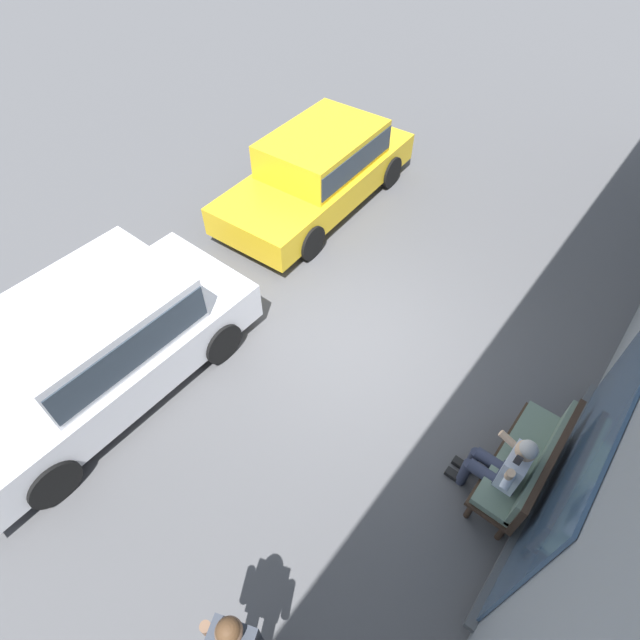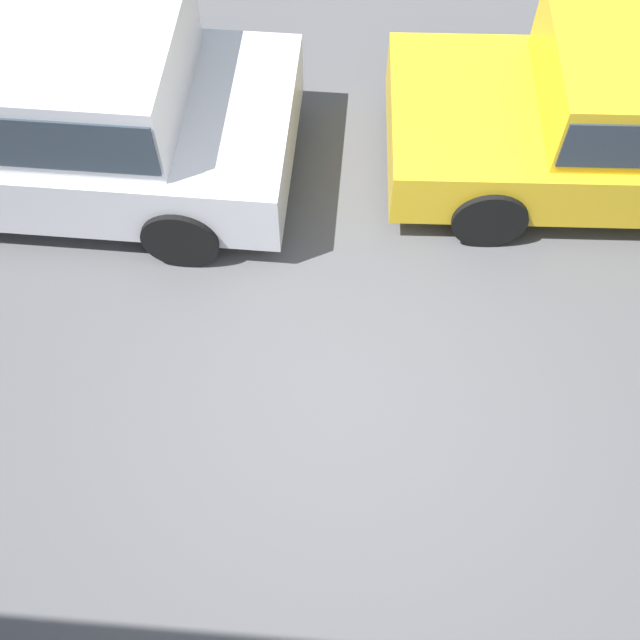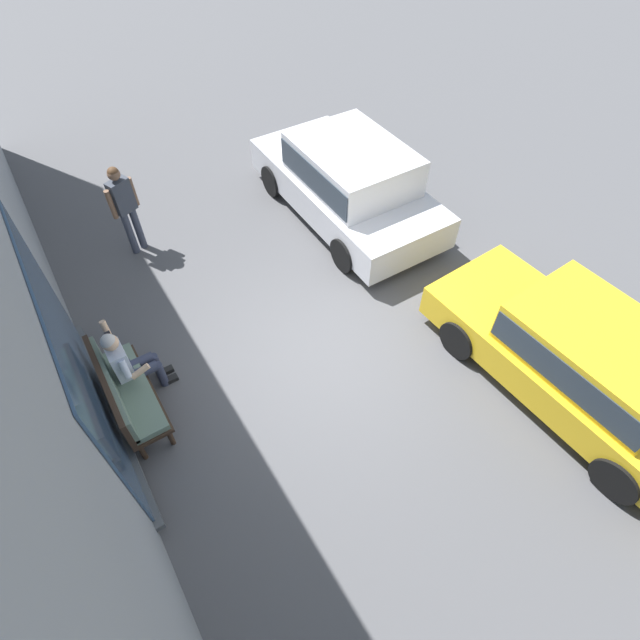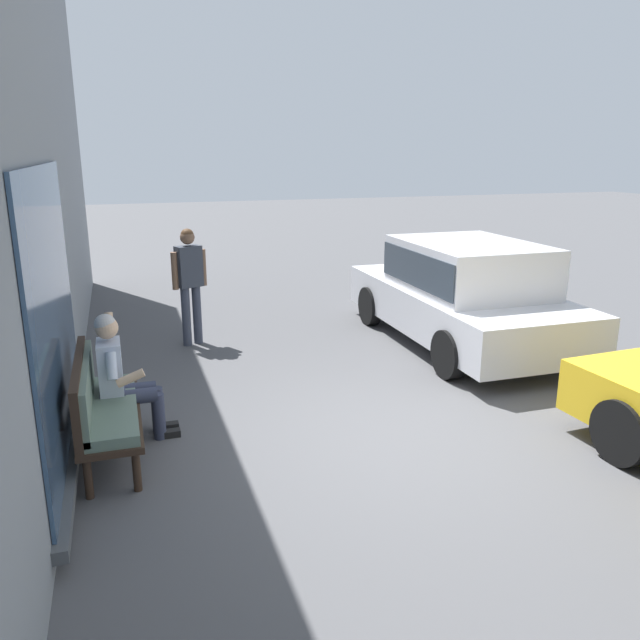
{
  "view_description": "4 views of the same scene",
  "coord_description": "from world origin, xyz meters",
  "px_view_note": "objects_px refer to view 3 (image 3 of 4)",
  "views": [
    {
      "loc": [
        3.97,
        2.6,
        5.84
      ],
      "look_at": [
        0.59,
        -0.11,
        0.9
      ],
      "focal_mm": 28.0,
      "sensor_mm": 36.0,
      "label": 1
    },
    {
      "loc": [
        -0.04,
        2.6,
        5.47
      ],
      "look_at": [
        0.18,
        -0.14,
        0.99
      ],
      "focal_mm": 45.0,
      "sensor_mm": 36.0,
      "label": 2
    },
    {
      "loc": [
        -3.91,
        2.6,
        6.23
      ],
      "look_at": [
        -0.01,
        0.13,
        0.81
      ],
      "focal_mm": 28.0,
      "sensor_mm": 36.0,
      "label": 3
    },
    {
      "loc": [
        -5.23,
        2.6,
        2.83
      ],
      "look_at": [
        0.89,
        0.61,
        1.06
      ],
      "focal_mm": 35.0,
      "sensor_mm": 36.0,
      "label": 4
    }
  ],
  "objects_px": {
    "parked_car_near": "(584,358)",
    "pedestrian_standing": "(124,204)",
    "person_on_phone": "(129,362)",
    "parked_car_mid": "(348,179)",
    "bench": "(123,391)"
  },
  "relations": [
    {
      "from": "person_on_phone",
      "to": "parked_car_mid",
      "type": "relative_size",
      "value": 0.31
    },
    {
      "from": "bench",
      "to": "parked_car_mid",
      "type": "relative_size",
      "value": 0.38
    },
    {
      "from": "person_on_phone",
      "to": "parked_car_mid",
      "type": "height_order",
      "value": "parked_car_mid"
    },
    {
      "from": "parked_car_near",
      "to": "parked_car_mid",
      "type": "height_order",
      "value": "parked_car_mid"
    },
    {
      "from": "bench",
      "to": "parked_car_mid",
      "type": "distance_m",
      "value": 5.5
    },
    {
      "from": "person_on_phone",
      "to": "parked_car_near",
      "type": "distance_m",
      "value": 6.2
    },
    {
      "from": "parked_car_near",
      "to": "bench",
      "type": "bearing_deg",
      "value": 61.23
    },
    {
      "from": "pedestrian_standing",
      "to": "parked_car_mid",
      "type": "bearing_deg",
      "value": -107.7
    },
    {
      "from": "person_on_phone",
      "to": "parked_car_mid",
      "type": "bearing_deg",
      "value": -69.86
    },
    {
      "from": "parked_car_near",
      "to": "parked_car_mid",
      "type": "distance_m",
      "value": 5.11
    },
    {
      "from": "person_on_phone",
      "to": "parked_car_near",
      "type": "xyz_separation_m",
      "value": [
        -3.32,
        -5.23,
        0.08
      ]
    },
    {
      "from": "parked_car_near",
      "to": "pedestrian_standing",
      "type": "relative_size",
      "value": 2.54
    },
    {
      "from": "parked_car_near",
      "to": "pedestrian_standing",
      "type": "bearing_deg",
      "value": 33.68
    },
    {
      "from": "parked_car_mid",
      "to": "bench",
      "type": "bearing_deg",
      "value": 112.48
    },
    {
      "from": "parked_car_near",
      "to": "pedestrian_standing",
      "type": "distance_m",
      "value": 7.6
    }
  ]
}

